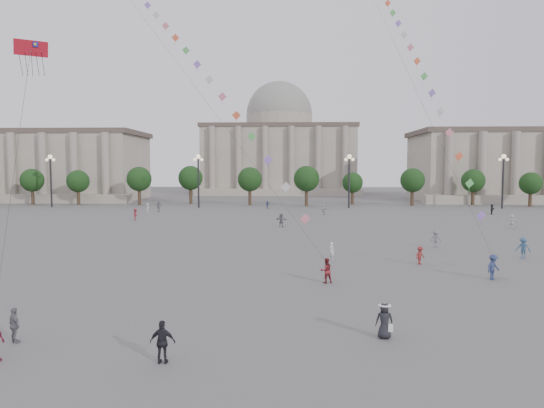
{
  "coord_description": "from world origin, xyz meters",
  "views": [
    {
      "loc": [
        2.98,
        -26.29,
        7.88
      ],
      "look_at": [
        1.69,
        12.0,
        5.05
      ],
      "focal_mm": 32.0,
      "sensor_mm": 36.0,
      "label": 1
    }
  ],
  "objects": [
    {
      "name": "ground",
      "position": [
        0.0,
        0.0,
        0.0
      ],
      "size": [
        360.0,
        360.0,
        0.0
      ],
      "primitive_type": "plane",
      "color": "#54514F",
      "rests_on": "ground"
    },
    {
      "name": "lamp_post_mid_west",
      "position": [
        -15.0,
        70.0,
        7.35
      ],
      "size": [
        2.0,
        0.9,
        10.65
      ],
      "color": "#262628",
      "rests_on": "ground"
    },
    {
      "name": "person_crowd_7",
      "position": [
        32.5,
        38.29,
        0.93
      ],
      "size": [
        1.79,
        1.21,
        1.85
      ],
      "primitive_type": "imported",
      "rotation": [
        0.0,
        0.0,
        2.71
      ],
      "color": "white",
      "rests_on": "ground"
    },
    {
      "name": "person_crowd_0",
      "position": [
        -1.12,
        68.0,
        0.79
      ],
      "size": [
        1.01,
        0.76,
        1.59
      ],
      "primitive_type": "imported",
      "rotation": [
        0.0,
        0.0,
        0.46
      ],
      "color": "#36457B",
      "rests_on": "ground"
    },
    {
      "name": "person_crowd_9",
      "position": [
        37.97,
        57.78,
        0.87
      ],
      "size": [
        1.41,
        1.59,
        1.75
      ],
      "primitive_type": "imported",
      "rotation": [
        0.0,
        0.0,
        0.9
      ],
      "color": "black",
      "rests_on": "ground"
    },
    {
      "name": "person_crowd_14",
      "position": [
        23.54,
        16.34,
        0.93
      ],
      "size": [
        1.38,
        1.29,
        1.87
      ],
      "primitive_type": "imported",
      "rotation": [
        0.0,
        0.0,
        5.62
      ],
      "color": "#355778",
      "rests_on": "ground"
    },
    {
      "name": "tourist_3",
      "position": [
        -9.35,
        -5.33,
        0.82
      ],
      "size": [
        0.99,
        0.93,
        1.64
      ],
      "primitive_type": "imported",
      "rotation": [
        0.0,
        0.0,
        2.44
      ],
      "color": "slate",
      "rests_on": "ground"
    },
    {
      "name": "dragon_kite",
      "position": [
        -15.07,
        7.71,
        15.47
      ],
      "size": [
        4.17,
        8.48,
        22.14
      ],
      "color": "red",
      "rests_on": "ground"
    },
    {
      "name": "hall_central",
      "position": [
        0.0,
        129.22,
        14.23
      ],
      "size": [
        48.3,
        34.3,
        35.5
      ],
      "color": "gray",
      "rests_on": "ground"
    },
    {
      "name": "hat_person",
      "position": [
        7.45,
        -4.17,
        0.88
      ],
      "size": [
        0.86,
        0.6,
        1.69
      ],
      "color": "black",
      "rests_on": "ground"
    },
    {
      "name": "lamp_post_far_west",
      "position": [
        -45.0,
        70.0,
        7.35
      ],
      "size": [
        2.0,
        0.9,
        10.65
      ],
      "color": "#262628",
      "rests_on": "ground"
    },
    {
      "name": "tree_row",
      "position": [
        0.0,
        78.0,
        5.39
      ],
      "size": [
        137.12,
        5.12,
        8.0
      ],
      "color": "#3C291E",
      "rests_on": "ground"
    },
    {
      "name": "person_crowd_6",
      "position": [
        17.69,
        22.12,
        0.85
      ],
      "size": [
        1.17,
        0.78,
        1.69
      ],
      "primitive_type": "imported",
      "rotation": [
        0.0,
        0.0,
        6.14
      ],
      "color": "slate",
      "rests_on": "ground"
    },
    {
      "name": "lamp_post_mid_east",
      "position": [
        15.0,
        70.0,
        7.35
      ],
      "size": [
        2.0,
        0.9,
        10.65
      ],
      "color": "#262628",
      "rests_on": "ground"
    },
    {
      "name": "person_crowd_10",
      "position": [
        -21.7,
        57.68,
        0.89
      ],
      "size": [
        0.58,
        0.74,
        1.78
      ],
      "primitive_type": "imported",
      "rotation": [
        0.0,
        0.0,
        1.83
      ],
      "color": "silver",
      "rests_on": "ground"
    },
    {
      "name": "person_crowd_17",
      "position": [
        -20.19,
        46.06,
        0.89
      ],
      "size": [
        0.71,
        1.18,
        1.78
      ],
      "primitive_type": "imported",
      "rotation": [
        0.0,
        0.0,
        1.53
      ],
      "color": "maroon",
      "rests_on": "ground"
    },
    {
      "name": "kite_flyer_1",
      "position": [
        17.49,
        8.03,
        0.91
      ],
      "size": [
        1.35,
        1.2,
        1.82
      ],
      "primitive_type": "imported",
      "rotation": [
        0.0,
        0.0,
        0.57
      ],
      "color": "navy",
      "rests_on": "ground"
    },
    {
      "name": "lamp_post_far_east",
      "position": [
        45.0,
        70.0,
        7.35
      ],
      "size": [
        2.0,
        0.9,
        10.65
      ],
      "color": "#262628",
      "rests_on": "ground"
    },
    {
      "name": "kite_train_west",
      "position": [
        -11.25,
        26.73,
        23.64
      ],
      "size": [
        31.76,
        37.17,
        64.19
      ],
      "color": "#3F3F3F",
      "rests_on": "ground"
    },
    {
      "name": "tourist_4",
      "position": [
        -2.08,
        -7.38,
        0.88
      ],
      "size": [
        1.04,
        0.44,
        1.76
      ],
      "primitive_type": "imported",
      "rotation": [
        0.0,
        0.0,
        3.13
      ],
      "color": "black",
      "rests_on": "ground"
    },
    {
      "name": "person_crowd_12",
      "position": [
        2.03,
        38.77,
        0.91
      ],
      "size": [
        1.76,
        1.05,
        1.81
      ],
      "primitive_type": "imported",
      "rotation": [
        0.0,
        0.0,
        2.81
      ],
      "color": "slate",
      "rests_on": "ground"
    },
    {
      "name": "kite_flyer_0",
      "position": [
        5.6,
        6.67,
        0.86
      ],
      "size": [
        0.98,
        0.86,
        1.73
      ],
      "primitive_type": "imported",
      "rotation": [
        0.0,
        0.0,
        3.41
      ],
      "color": "maroon",
      "rests_on": "ground"
    },
    {
      "name": "person_crowd_4",
      "position": [
        8.98,
        56.08,
        0.88
      ],
      "size": [
        1.65,
        1.33,
        1.76
      ],
      "primitive_type": "imported",
      "rotation": [
        0.0,
        0.0,
        3.72
      ],
      "color": "beige",
      "rests_on": "ground"
    },
    {
      "name": "person_crowd_13",
      "position": [
        6.75,
        15.4,
        0.76
      ],
      "size": [
        0.64,
        0.65,
        1.51
      ],
      "primitive_type": "imported",
      "rotation": [
        0.0,
        0.0,
        2.34
      ],
      "color": "silver",
      "rests_on": "ground"
    },
    {
      "name": "person_crowd_8",
      "position": [
        13.82,
        13.4,
        0.74
      ],
      "size": [
        1.1,
        1.01,
        1.48
      ],
      "primitive_type": "imported",
      "rotation": [
        0.0,
        0.0,
        0.63
      ],
      "color": "maroon",
      "rests_on": "ground"
    },
    {
      "name": "person_crowd_16",
      "position": [
        -20.67,
        60.74,
        0.94
      ],
      "size": [
        1.19,
        0.95,
        1.89
      ],
      "primitive_type": "imported",
      "rotation": [
        0.0,
        0.0,
        0.52
      ],
      "color": "slate",
      "rests_on": "ground"
    }
  ]
}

